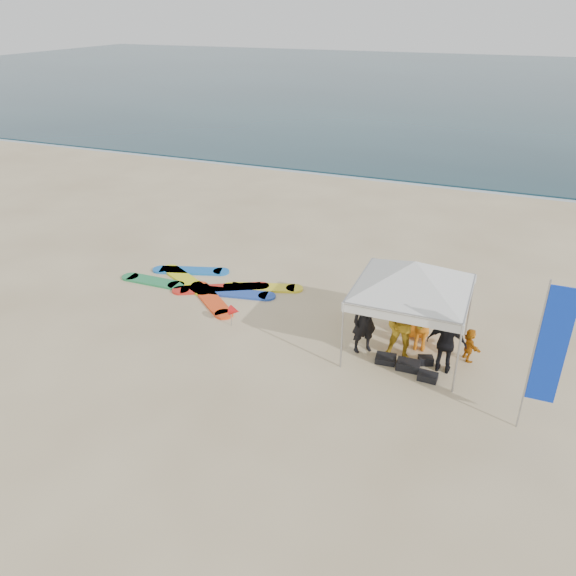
% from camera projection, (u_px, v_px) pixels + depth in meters
% --- Properties ---
extents(ground, '(120.00, 120.00, 0.00)m').
position_uv_depth(ground, '(234.00, 374.00, 13.68)').
color(ground, beige).
rests_on(ground, ground).
extents(ocean, '(160.00, 84.00, 0.08)m').
position_uv_depth(ocean, '(475.00, 83.00, 63.27)').
color(ocean, '#0C2633').
rests_on(ocean, ground).
extents(shoreline_foam, '(160.00, 1.20, 0.01)m').
position_uv_depth(shoreline_foam, '(395.00, 180.00, 28.73)').
color(shoreline_foam, silver).
rests_on(shoreline_foam, ground).
extents(person_black_a, '(0.80, 0.77, 1.84)m').
position_uv_depth(person_black_a, '(365.00, 319.00, 14.21)').
color(person_black_a, black).
rests_on(person_black_a, ground).
extents(person_yellow, '(0.98, 0.79, 1.93)m').
position_uv_depth(person_yellow, '(404.00, 327.00, 13.80)').
color(person_yellow, '#BA8C1A').
rests_on(person_yellow, ground).
extents(person_orange_a, '(1.12, 0.70, 1.66)m').
position_uv_depth(person_orange_a, '(422.00, 321.00, 14.31)').
color(person_orange_a, orange).
rests_on(person_orange_a, ground).
extents(person_black_b, '(0.96, 0.44, 1.61)m').
position_uv_depth(person_black_b, '(447.00, 343.00, 13.43)').
color(person_black_b, black).
rests_on(person_black_b, ground).
extents(person_orange_b, '(1.03, 0.80, 1.88)m').
position_uv_depth(person_orange_b, '(419.00, 305.00, 14.84)').
color(person_orange_b, orange).
rests_on(person_orange_b, ground).
extents(person_seated, '(0.61, 0.85, 0.88)m').
position_uv_depth(person_seated, '(469.00, 345.00, 14.03)').
color(person_seated, '#CB7212').
rests_on(person_seated, ground).
extents(canopy_tent, '(3.84, 3.84, 2.90)m').
position_uv_depth(canopy_tent, '(416.00, 262.00, 13.49)').
color(canopy_tent, '#A5A5A8').
rests_on(canopy_tent, ground).
extents(feather_flag, '(0.59, 0.04, 3.50)m').
position_uv_depth(feather_flag, '(550.00, 348.00, 10.96)').
color(feather_flag, '#A5A5A8').
rests_on(feather_flag, ground).
extents(marker_pennant, '(0.28, 0.28, 0.64)m').
position_uv_depth(marker_pennant, '(235.00, 311.00, 15.47)').
color(marker_pennant, '#A5A5A8').
rests_on(marker_pennant, ground).
extents(gear_pile, '(1.61, 1.01, 0.22)m').
position_uv_depth(gear_pile, '(409.00, 365.00, 13.85)').
color(gear_pile, black).
rests_on(gear_pile, ground).
extents(surfboard_spread, '(5.41, 3.00, 0.07)m').
position_uv_depth(surfboard_spread, '(209.00, 286.00, 17.89)').
color(surfboard_spread, '#2044AD').
rests_on(surfboard_spread, ground).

